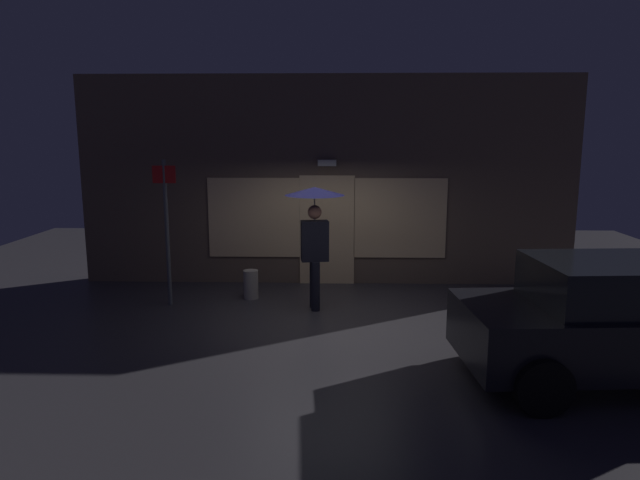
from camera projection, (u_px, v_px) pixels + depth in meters
name	position (u px, v px, depth m)	size (l,w,h in m)	color
ground_plane	(325.00, 316.00, 9.56)	(18.00, 18.00, 0.00)	#38353A
building_facade	(327.00, 182.00, 11.49)	(9.90, 0.48, 4.16)	brown
person_with_umbrella	(315.00, 220.00, 9.70)	(1.01, 1.01, 2.13)	black
parked_car	(623.00, 321.00, 6.94)	(3.99, 2.10, 1.52)	black
street_sign_post	(167.00, 224.00, 9.97)	(0.40, 0.07, 2.57)	#595B60
sidewalk_bollard	(251.00, 284.00, 10.58)	(0.27, 0.27, 0.53)	#B2A899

